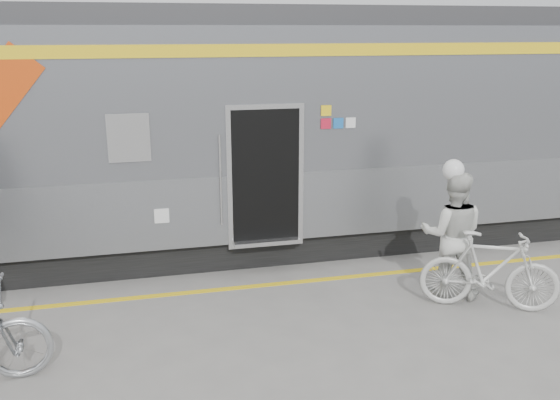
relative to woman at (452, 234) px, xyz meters
name	(u,v)px	position (x,y,z in m)	size (l,w,h in m)	color
ground	(269,364)	(-2.96, -1.24, -0.93)	(90.00, 90.00, 0.00)	slate
train	(118,134)	(-4.60, 2.95, 1.13)	(24.00, 3.17, 4.10)	black
safety_strip	(238,288)	(-2.96, 0.91, -0.92)	(24.00, 0.12, 0.01)	yellow
woman	(452,234)	(0.00, 0.00, 0.00)	(0.90, 0.70, 1.85)	silver
bicycle_right	(490,271)	(0.30, -0.55, -0.36)	(0.53, 1.87, 1.12)	beige
helmet_woman	(458,161)	(0.00, 0.00, 1.07)	(0.30, 0.30, 0.30)	white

